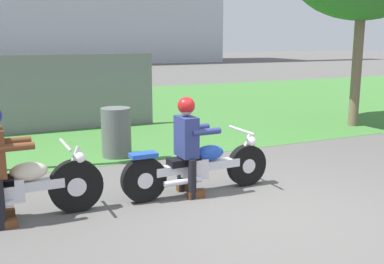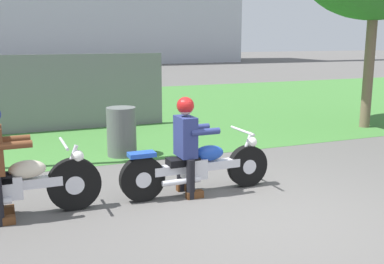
{
  "view_description": "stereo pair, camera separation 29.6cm",
  "coord_description": "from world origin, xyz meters",
  "px_view_note": "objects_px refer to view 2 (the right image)",
  "views": [
    {
      "loc": [
        -3.12,
        -4.4,
        2.17
      ],
      "look_at": [
        -0.42,
        1.38,
        0.85
      ],
      "focal_mm": 42.63,
      "sensor_mm": 36.0,
      "label": 1
    },
    {
      "loc": [
        -2.85,
        -4.52,
        2.17
      ],
      "look_at": [
        -0.42,
        1.38,
        0.85
      ],
      "focal_mm": 42.63,
      "sensor_mm": 36.0,
      "label": 2
    }
  ],
  "objects_px": {
    "rider_lead": "(187,139)",
    "motorcycle_follow": "(13,186)",
    "trash_can": "(122,132)",
    "motorcycle_lead": "(198,167)"
  },
  "relations": [
    {
      "from": "trash_can",
      "to": "rider_lead",
      "type": "bearing_deg",
      "value": -82.73
    },
    {
      "from": "motorcycle_lead",
      "to": "trash_can",
      "type": "relative_size",
      "value": 2.45
    },
    {
      "from": "trash_can",
      "to": "motorcycle_follow",
      "type": "bearing_deg",
      "value": -128.14
    },
    {
      "from": "rider_lead",
      "to": "motorcycle_follow",
      "type": "relative_size",
      "value": 0.65
    },
    {
      "from": "rider_lead",
      "to": "motorcycle_follow",
      "type": "distance_m",
      "value": 2.3
    },
    {
      "from": "motorcycle_lead",
      "to": "motorcycle_follow",
      "type": "bearing_deg",
      "value": 179.12
    },
    {
      "from": "motorcycle_lead",
      "to": "motorcycle_follow",
      "type": "height_order",
      "value": "motorcycle_follow"
    },
    {
      "from": "rider_lead",
      "to": "trash_can",
      "type": "relative_size",
      "value": 1.52
    },
    {
      "from": "motorcycle_lead",
      "to": "motorcycle_follow",
      "type": "distance_m",
      "value": 2.43
    },
    {
      "from": "motorcycle_lead",
      "to": "motorcycle_follow",
      "type": "relative_size",
      "value": 1.05
    }
  ]
}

